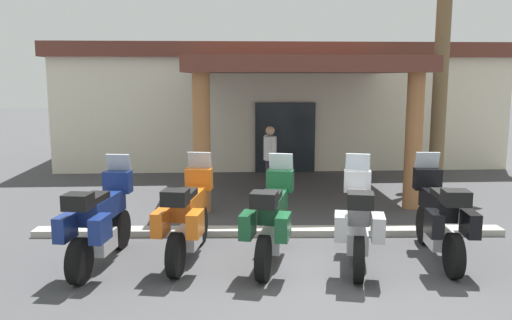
{
  "coord_description": "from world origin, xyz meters",
  "views": [
    {
      "loc": [
        -1.04,
        -7.41,
        2.89
      ],
      "look_at": [
        -0.93,
        3.11,
        1.2
      ],
      "focal_mm": 36.97,
      "sensor_mm": 36.0,
      "label": 1
    }
  ],
  "objects_px": {
    "motorcycle_green": "(272,219)",
    "pedestrian": "(270,154)",
    "motorcycle_orange": "(188,217)",
    "motorcycle_black": "(440,217)",
    "motorcycle_blue": "(100,221)",
    "motel_building": "(276,102)",
    "palm_tree_near_portico": "(444,15)",
    "motorcycle_silver": "(358,220)"
  },
  "relations": [
    {
      "from": "motorcycle_orange",
      "to": "palm_tree_near_portico",
      "type": "relative_size",
      "value": 0.34
    },
    {
      "from": "motorcycle_orange",
      "to": "motorcycle_silver",
      "type": "distance_m",
      "value": 2.64
    },
    {
      "from": "motel_building",
      "to": "motorcycle_black",
      "type": "distance_m",
      "value": 10.85
    },
    {
      "from": "palm_tree_near_portico",
      "to": "motorcycle_green",
      "type": "bearing_deg",
      "value": -126.96
    },
    {
      "from": "pedestrian",
      "to": "palm_tree_near_portico",
      "type": "distance_m",
      "value": 5.94
    },
    {
      "from": "motel_building",
      "to": "motorcycle_orange",
      "type": "xyz_separation_m",
      "value": [
        -1.9,
        -10.52,
        -1.29
      ]
    },
    {
      "from": "motorcycle_blue",
      "to": "motorcycle_green",
      "type": "height_order",
      "value": "same"
    },
    {
      "from": "motorcycle_green",
      "to": "palm_tree_near_portico",
      "type": "bearing_deg",
      "value": -24.96
    },
    {
      "from": "motorcycle_orange",
      "to": "pedestrian",
      "type": "relative_size",
      "value": 1.33
    },
    {
      "from": "motorcycle_blue",
      "to": "motorcycle_green",
      "type": "bearing_deg",
      "value": -81.26
    },
    {
      "from": "motel_building",
      "to": "motorcycle_silver",
      "type": "xyz_separation_m",
      "value": [
        0.74,
        -10.73,
        -1.29
      ]
    },
    {
      "from": "pedestrian",
      "to": "motorcycle_blue",
      "type": "bearing_deg",
      "value": 38.07
    },
    {
      "from": "motorcycle_orange",
      "to": "motorcycle_black",
      "type": "distance_m",
      "value": 3.95
    },
    {
      "from": "motorcycle_blue",
      "to": "palm_tree_near_portico",
      "type": "bearing_deg",
      "value": -41.98
    },
    {
      "from": "motorcycle_blue",
      "to": "palm_tree_near_portico",
      "type": "xyz_separation_m",
      "value": [
        7.4,
        6.41,
        3.76
      ]
    },
    {
      "from": "motorcycle_blue",
      "to": "motorcycle_green",
      "type": "relative_size",
      "value": 1.01
    },
    {
      "from": "motorcycle_silver",
      "to": "palm_tree_near_portico",
      "type": "distance_m",
      "value": 8.17
    },
    {
      "from": "motel_building",
      "to": "motorcycle_orange",
      "type": "relative_size",
      "value": 6.59
    },
    {
      "from": "motorcycle_green",
      "to": "pedestrian",
      "type": "bearing_deg",
      "value": 10.26
    },
    {
      "from": "palm_tree_near_portico",
      "to": "motorcycle_silver",
      "type": "bearing_deg",
      "value": -118.38
    },
    {
      "from": "motorcycle_silver",
      "to": "pedestrian",
      "type": "xyz_separation_m",
      "value": [
        -1.16,
        5.06,
        0.26
      ]
    },
    {
      "from": "motorcycle_blue",
      "to": "motorcycle_orange",
      "type": "xyz_separation_m",
      "value": [
        1.32,
        0.23,
        0.0
      ]
    },
    {
      "from": "motorcycle_blue",
      "to": "motorcycle_green",
      "type": "distance_m",
      "value": 2.63
    },
    {
      "from": "motorcycle_silver",
      "to": "pedestrian",
      "type": "relative_size",
      "value": 1.32
    },
    {
      "from": "motorcycle_green",
      "to": "motorcycle_black",
      "type": "distance_m",
      "value": 2.63
    },
    {
      "from": "motel_building",
      "to": "palm_tree_near_portico",
      "type": "bearing_deg",
      "value": -48.67
    },
    {
      "from": "motorcycle_silver",
      "to": "motorcycle_black",
      "type": "xyz_separation_m",
      "value": [
        1.32,
        0.15,
        0.0
      ]
    },
    {
      "from": "pedestrian",
      "to": "motorcycle_silver",
      "type": "bearing_deg",
      "value": 79.76
    },
    {
      "from": "motorcycle_black",
      "to": "motorcycle_blue",
      "type": "bearing_deg",
      "value": 95.16
    },
    {
      "from": "motorcycle_silver",
      "to": "palm_tree_near_portico",
      "type": "bearing_deg",
      "value": -18.65
    },
    {
      "from": "motorcycle_green",
      "to": "motel_building",
      "type": "bearing_deg",
      "value": 8.89
    },
    {
      "from": "motel_building",
      "to": "motorcycle_blue",
      "type": "relative_size",
      "value": 6.59
    },
    {
      "from": "motorcycle_silver",
      "to": "palm_tree_near_portico",
      "type": "xyz_separation_m",
      "value": [
        3.45,
        6.39,
        3.76
      ]
    },
    {
      "from": "motorcycle_green",
      "to": "motorcycle_silver",
      "type": "distance_m",
      "value": 1.32
    },
    {
      "from": "motorcycle_silver",
      "to": "motorcycle_orange",
      "type": "bearing_deg",
      "value": 95.2
    },
    {
      "from": "motorcycle_orange",
      "to": "motorcycle_silver",
      "type": "relative_size",
      "value": 1.0
    },
    {
      "from": "motel_building",
      "to": "motorcycle_green",
      "type": "xyz_separation_m",
      "value": [
        -0.58,
        -10.67,
        -1.29
      ]
    },
    {
      "from": "motorcycle_green",
      "to": "motorcycle_blue",
      "type": "bearing_deg",
      "value": 103.62
    },
    {
      "from": "motorcycle_orange",
      "to": "motorcycle_silver",
      "type": "xyz_separation_m",
      "value": [
        2.63,
        -0.21,
        0.0
      ]
    },
    {
      "from": "motorcycle_green",
      "to": "pedestrian",
      "type": "height_order",
      "value": "pedestrian"
    },
    {
      "from": "motel_building",
      "to": "palm_tree_near_portico",
      "type": "height_order",
      "value": "palm_tree_near_portico"
    },
    {
      "from": "motorcycle_blue",
      "to": "motorcycle_orange",
      "type": "relative_size",
      "value": 1.0
    }
  ]
}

